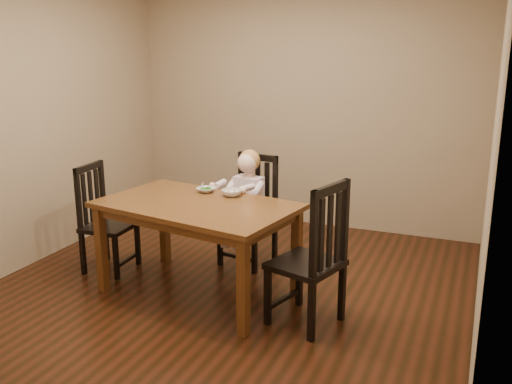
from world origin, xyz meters
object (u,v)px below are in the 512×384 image
at_px(chair_right, 312,258).
at_px(toddler, 247,197).
at_px(bowl_veg, 232,193).
at_px(chair_child, 251,212).
at_px(dining_table, 197,214).
at_px(bowl_peas, 206,190).
at_px(chair_left, 104,220).

relative_size(chair_right, toddler, 1.86).
bearing_deg(toddler, bowl_veg, 106.23).
bearing_deg(chair_child, bowl_veg, 104.59).
relative_size(dining_table, chair_child, 1.66).
bearing_deg(chair_right, bowl_veg, 77.64).
bearing_deg(dining_table, toddler, 81.00).
height_order(chair_child, bowl_peas, chair_child).
bearing_deg(toddler, chair_left, 38.05).
bearing_deg(bowl_veg, toddler, 96.41).
bearing_deg(bowl_peas, chair_child, 65.53).
relative_size(chair_right, bowl_veg, 6.40).
distance_m(chair_right, toddler, 1.33).
height_order(chair_right, toddler, chair_right).
bearing_deg(toddler, dining_table, 90.81).
distance_m(dining_table, bowl_veg, 0.37).
relative_size(chair_child, chair_right, 0.93).
height_order(chair_child, toddler, chair_child).
height_order(dining_table, chair_child, chair_child).
bearing_deg(chair_right, dining_table, 97.14).
height_order(chair_left, bowl_veg, chair_left).
xyz_separation_m(chair_child, chair_left, (-1.18, -0.68, -0.02)).
height_order(toddler, bowl_veg, toddler).
bearing_deg(chair_child, toddler, 90.00).
bearing_deg(chair_left, bowl_peas, 98.85).
bearing_deg(toddler, bowl_peas, 73.74).
height_order(chair_left, chair_right, chair_right).
bearing_deg(chair_child, dining_table, 90.76).
height_order(dining_table, bowl_peas, bowl_peas).
bearing_deg(chair_right, chair_left, 98.11).
xyz_separation_m(dining_table, chair_child, (0.13, 0.82, -0.20)).
bearing_deg(dining_table, chair_right, -9.54).
distance_m(dining_table, bowl_peas, 0.37).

